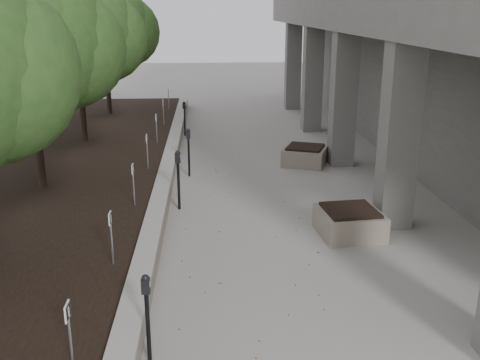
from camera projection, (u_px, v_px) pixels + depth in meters
name	position (u px, v px, depth m)	size (l,w,h in m)	color
retaining_wall	(166.00, 178.00, 14.85)	(0.39, 26.00, 0.50)	gray
planting_bed	(28.00, 182.00, 14.65)	(7.00, 26.00, 0.40)	black
crabapple_tree_3	(31.00, 76.00, 12.87)	(4.60, 4.00, 5.44)	#284B1D
crabapple_tree_4	(78.00, 58.00, 17.64)	(4.60, 4.00, 5.44)	#284B1D
crabapple_tree_5	(105.00, 47.00, 22.40)	(4.60, 4.00, 5.44)	#284B1D
parking_sign_2	(70.00, 339.00, 6.53)	(0.04, 0.22, 0.96)	black
parking_sign_3	(112.00, 238.00, 9.39)	(0.04, 0.22, 0.96)	black
parking_sign_4	(134.00, 185.00, 12.25)	(0.04, 0.22, 0.96)	black
parking_sign_5	(147.00, 151.00, 15.11)	(0.04, 0.22, 0.96)	black
parking_sign_6	(157.00, 129.00, 17.97)	(0.04, 0.22, 0.96)	black
parking_sign_7	(163.00, 112.00, 20.82)	(0.04, 0.22, 0.96)	black
parking_sign_8	(169.00, 100.00, 23.68)	(0.04, 0.22, 0.96)	black
parking_meter_2	(148.00, 319.00, 7.35)	(0.13, 0.09, 1.32)	black
parking_meter_3	(178.00, 180.00, 13.07)	(0.14, 0.10, 1.47)	black
parking_meter_4	(189.00, 153.00, 15.69)	(0.14, 0.10, 1.40)	black
parking_meter_5	(185.00, 119.00, 20.76)	(0.13, 0.09, 1.31)	black
planter_front	(349.00, 222.00, 11.71)	(1.27, 1.27, 0.59)	gray
planter_back	(305.00, 155.00, 17.02)	(1.25, 1.25, 0.58)	gray
berry_scatter	(238.00, 246.00, 11.20)	(3.30, 14.10, 0.02)	maroon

